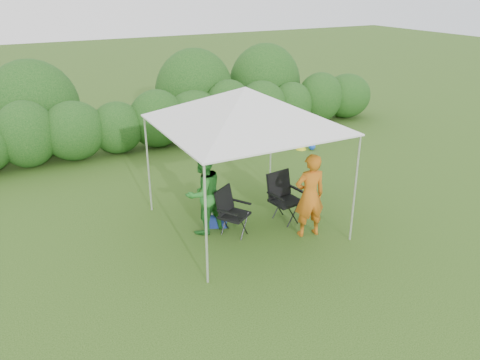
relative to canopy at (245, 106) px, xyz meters
name	(u,v)px	position (x,y,z in m)	size (l,w,h in m)	color
ground	(257,234)	(0.00, -0.50, -2.46)	(70.00, 70.00, 0.00)	#395C1D
hedge	(161,120)	(0.11, 5.50, -1.64)	(15.86, 1.53, 1.80)	#245119
canopy	(245,106)	(0.00, 0.00, 0.00)	(3.10, 3.10, 2.83)	silver
chair_right	(283,194)	(0.79, -0.18, -1.88)	(0.69, 0.64, 1.02)	black
chair_left	(230,209)	(-0.43, -0.21, -1.93)	(0.74, 0.73, 0.94)	black
man	(310,196)	(0.89, -0.95, -1.62)	(0.61, 0.40, 1.68)	#C36116
woman	(203,193)	(-0.85, 0.12, -1.63)	(0.81, 0.63, 1.67)	#277828
cooler	(217,218)	(-0.54, 0.21, -2.29)	(0.50, 0.45, 0.35)	navy
bottle	(220,205)	(-0.48, 0.17, -2.00)	(0.06, 0.06, 0.23)	#592D0C
lawn_toy	(304,145)	(3.73, 3.25, -2.34)	(0.52, 0.43, 0.26)	yellow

